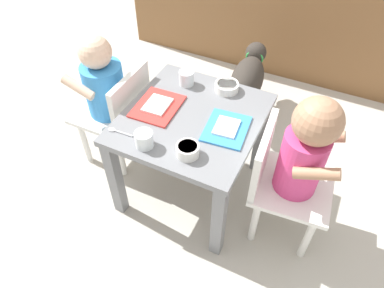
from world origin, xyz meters
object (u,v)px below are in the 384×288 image
Objects in this scene: dog at (248,78)px; food_tray_left at (157,106)px; seated_child_right at (300,157)px; seated_child_left at (107,90)px; cereal_bowl_left_side at (188,150)px; food_tray_right at (226,128)px; water_cup_left at (144,140)px; dining_table at (192,132)px; water_cup_right at (186,79)px; spoon_by_left_tray at (118,131)px; veggie_bowl_near at (227,86)px.

food_tray_left is at bearing -105.52° from dog.
seated_child_right is 0.56m from food_tray_left.
cereal_bowl_left_side is (0.48, -0.21, 0.05)m from seated_child_left.
food_tray_right is 0.19m from cereal_bowl_left_side.
seated_child_left is 0.56m from food_tray_right.
dining_table is at bearing 68.92° from water_cup_left.
dog is 5.62× the size of cereal_bowl_left_side.
spoon_by_left_tray is at bearing -104.13° from water_cup_right.
veggie_bowl_near is at bearing 111.98° from food_tray_right.
veggie_bowl_near is at bearing 71.85° from water_cup_left.
seated_child_left is 0.41m from water_cup_left.
water_cup_right reaches higher than food_tray_left.
dog is (0.44, 0.58, -0.17)m from seated_child_left.
water_cup_left reaches higher than food_tray_left.
dog is at bearing 82.39° from water_cup_left.
veggie_bowl_near is at bearing 20.85° from seated_child_left.
dog is 0.46m from veggie_bowl_near.
food_tray_right reaches higher than dog.
seated_child_left is 3.23× the size of food_tray_right.
water_cup_left is 0.66× the size of veggie_bowl_near.
food_tray_right is (0.55, -0.04, 0.04)m from seated_child_left.
food_tray_right is at bearing 176.82° from seated_child_right.
seated_child_right reaches higher than dining_table.
food_tray_left is (-0.17, -0.62, 0.21)m from dog.
food_tray_right is at bearing 0.00° from food_tray_left.
dog is at bearing 52.72° from seated_child_left.
seated_child_right reaches higher than dog.
veggie_bowl_near is (-0.36, 0.23, 0.02)m from seated_child_right.
dog is at bearing 87.28° from dining_table.
dog is (0.03, 0.61, -0.12)m from dining_table.
water_cup_left is at bearing -6.78° from spoon_by_left_tray.
seated_child_right is at bearing -20.76° from water_cup_right.
dining_table is 0.62m from dog.
dining_table is at bearing 175.87° from food_tray_right.
seated_child_right is (0.83, -0.05, 0.03)m from seated_child_left.
food_tray_left is 0.19m from water_cup_right.
seated_child_left reaches higher than water_cup_right.
cereal_bowl_left_side is at bearing -155.46° from seated_child_right.
water_cup_left reaches higher than cereal_bowl_left_side.
seated_child_left is at bearing 172.03° from food_tray_left.
seated_child_left is 6.38× the size of spoon_by_left_tray.
water_cup_right is 0.78× the size of cereal_bowl_left_side.
dog is at bearing 93.80° from veggie_bowl_near.
food_tray_right is at bearing -4.13° from dining_table.
food_tray_left is (0.27, -0.04, 0.04)m from seated_child_left.
food_tray_left is 0.29m from veggie_bowl_near.
dining_table is 0.29m from spoon_by_left_tray.
food_tray_right is 2.03× the size of veggie_bowl_near.
water_cup_right is (0.03, 0.18, 0.02)m from food_tray_left.
veggie_bowl_near is 1.23× the size of cereal_bowl_left_side.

